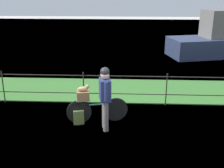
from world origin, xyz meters
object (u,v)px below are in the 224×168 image
Objects in this scene: wooden_crate at (83,96)px; bicycle_main at (97,110)px; cyclist_person at (105,93)px; backpack_on_paving at (79,117)px; terrier_dog at (84,88)px.

bicycle_main is at bearing 12.15° from wooden_crate.
cyclist_person is at bearing -28.09° from wooden_crate.
bicycle_main is 0.81m from cyclist_person.
wooden_crate reaches higher than bicycle_main.
bicycle_main is 4.11× the size of backpack_on_paving.
bicycle_main is 0.57m from wooden_crate.
wooden_crate is at bearing 6.25° from backpack_on_paving.
backpack_on_paving is (-0.16, -0.06, -0.80)m from terrier_dog.
terrier_dog is (-0.33, -0.07, 0.65)m from bicycle_main.
terrier_dog is 0.82m from backpack_on_paving.
backpack_on_paving is at bearing 159.63° from cyclist_person.
cyclist_person reaches higher than wooden_crate.
bicycle_main is 0.53m from backpack_on_paving.
cyclist_person reaches higher than backpack_on_paving.
terrier_dog is at bearing 150.55° from cyclist_person.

